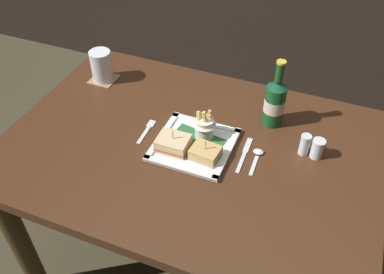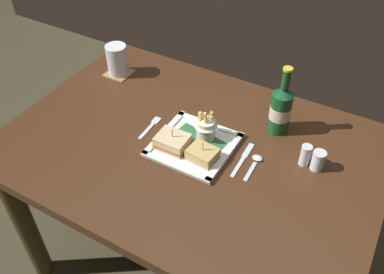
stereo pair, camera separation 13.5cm
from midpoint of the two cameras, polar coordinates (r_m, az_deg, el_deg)
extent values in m
plane|color=#3E3926|center=(1.95, -2.25, -16.82)|extent=(6.00, 6.00, 0.00)
cube|color=#422615|center=(1.40, -3.01, -1.82)|extent=(1.25, 0.87, 0.04)
cylinder|color=#432F16|center=(1.75, -24.81, -13.17)|extent=(0.08, 0.08, 0.68)
cylinder|color=#403120|center=(2.08, -12.39, 1.30)|extent=(0.08, 0.08, 0.68)
cylinder|color=#3B3012|center=(1.84, 18.10, -7.07)|extent=(0.08, 0.08, 0.68)
cube|color=white|center=(1.37, -2.57, -1.33)|extent=(0.25, 0.25, 0.01)
cube|color=#286337|center=(1.37, -2.58, -1.16)|extent=(0.19, 0.16, 0.00)
cube|color=white|center=(1.29, -4.66, -4.36)|extent=(0.25, 0.02, 0.01)
cube|color=white|center=(1.45, -0.73, 1.84)|extent=(0.25, 0.02, 0.01)
cube|color=white|center=(1.41, -6.91, 0.13)|extent=(0.02, 0.25, 0.01)
cube|color=white|center=(1.34, 1.98, -2.36)|extent=(0.02, 0.25, 0.01)
cube|color=#E1B282|center=(1.36, -5.45, -1.54)|extent=(0.11, 0.09, 0.01)
cube|color=#CE4E31|center=(1.35, -5.48, -1.27)|extent=(0.11, 0.09, 0.01)
cube|color=#D5B17B|center=(1.35, -5.50, -1.01)|extent=(0.11, 0.09, 0.01)
cube|color=#F3CF74|center=(1.34, -5.52, -0.74)|extent=(0.11, 0.09, 0.01)
cube|color=#D8B88B|center=(1.34, -5.55, -0.46)|extent=(0.11, 0.09, 0.01)
cylinder|color=tan|center=(1.34, -5.54, -0.51)|extent=(0.00, 0.00, 0.08)
cube|color=tan|center=(1.32, -1.09, -2.83)|extent=(0.10, 0.08, 0.01)
cube|color=pink|center=(1.32, -1.09, -2.59)|extent=(0.10, 0.08, 0.01)
cube|color=tan|center=(1.31, -1.10, -2.35)|extent=(0.10, 0.08, 0.01)
cube|color=gold|center=(1.31, -1.10, -2.11)|extent=(0.10, 0.08, 0.01)
cube|color=tan|center=(1.30, -1.10, -1.87)|extent=(0.10, 0.08, 0.01)
cylinder|color=tan|center=(1.30, -1.10, -1.85)|extent=(0.00, 0.00, 0.07)
cylinder|color=silver|center=(1.38, -1.08, 1.11)|extent=(0.06, 0.06, 0.07)
cone|color=white|center=(1.35, -1.09, 2.16)|extent=(0.08, 0.08, 0.03)
cube|color=#EBC963|center=(1.36, -0.76, 2.65)|extent=(0.03, 0.01, 0.07)
cube|color=#E1C86B|center=(1.34, -1.13, 2.12)|extent=(0.01, 0.01, 0.07)
cube|color=#E4CB61|center=(1.36, -1.74, 2.20)|extent=(0.01, 0.03, 0.06)
cube|color=#EEC46D|center=(1.36, -0.38, 2.22)|extent=(0.01, 0.01, 0.05)
cube|color=#F1D27A|center=(1.35, -1.99, 2.23)|extent=(0.01, 0.02, 0.06)
cylinder|color=#144C20|center=(1.44, 8.67, 4.22)|extent=(0.07, 0.07, 0.15)
cone|color=#14472B|center=(1.39, 9.04, 7.10)|extent=(0.07, 0.07, 0.02)
cylinder|color=#16491C|center=(1.36, 9.25, 8.69)|extent=(0.03, 0.03, 0.07)
cylinder|color=gold|center=(1.34, 9.43, 10.03)|extent=(0.03, 0.03, 0.01)
cylinder|color=beige|center=(1.44, 8.68, 4.32)|extent=(0.07, 0.07, 0.05)
cube|color=#9B734A|center=(1.74, -14.31, 7.66)|extent=(0.10, 0.10, 0.00)
cylinder|color=silver|center=(1.70, -14.67, 9.42)|extent=(0.08, 0.08, 0.12)
cylinder|color=silver|center=(1.72, -14.46, 8.40)|extent=(0.08, 0.08, 0.05)
cube|color=silver|center=(1.44, -9.38, 0.16)|extent=(0.02, 0.09, 0.00)
cube|color=silver|center=(1.48, -8.28, 1.72)|extent=(0.03, 0.04, 0.00)
cube|color=silver|center=(1.33, 3.92, -3.61)|extent=(0.01, 0.10, 0.00)
cube|color=silver|center=(1.38, 4.96, -1.25)|extent=(0.02, 0.07, 0.00)
cube|color=silver|center=(1.32, 5.65, -4.09)|extent=(0.01, 0.09, 0.00)
ellipsoid|color=silver|center=(1.36, 6.37, -2.17)|extent=(0.04, 0.03, 0.01)
cylinder|color=silver|center=(1.36, 12.56, -1.33)|extent=(0.03, 0.03, 0.07)
cylinder|color=white|center=(1.37, 12.48, -1.73)|extent=(0.03, 0.03, 0.04)
cylinder|color=silver|center=(1.34, 12.80, -0.15)|extent=(0.03, 0.03, 0.01)
cylinder|color=silver|center=(1.36, 14.21, -1.86)|extent=(0.04, 0.04, 0.06)
cylinder|color=#39242D|center=(1.37, 14.13, -2.22)|extent=(0.04, 0.04, 0.03)
cylinder|color=silver|center=(1.34, 14.46, -0.79)|extent=(0.04, 0.04, 0.01)
camera|label=1|loc=(0.07, -92.87, -2.59)|focal=38.62mm
camera|label=2|loc=(0.07, 87.13, 2.59)|focal=38.62mm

